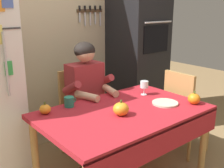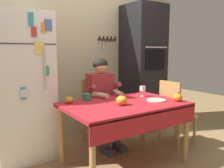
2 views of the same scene
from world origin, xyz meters
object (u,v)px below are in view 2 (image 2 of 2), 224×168
(chair_behind_person, at_px, (96,108))
(chair_right_side, at_px, (174,110))
(coffee_mug, at_px, (87,97))
(pumpkin_medium, at_px, (69,100))
(seated_person, at_px, (103,95))
(pumpkin_large, at_px, (122,100))
(wall_oven, at_px, (143,68))
(dining_table, at_px, (125,110))
(refrigerator, at_px, (22,87))
(serving_tray, at_px, (156,100))
(wine_glass, at_px, (143,89))
(pumpkin_small, at_px, (178,97))

(chair_behind_person, distance_m, chair_right_side, 1.12)
(coffee_mug, relative_size, pumpkin_medium, 1.12)
(seated_person, distance_m, pumpkin_large, 0.67)
(wall_oven, distance_m, pumpkin_medium, 1.71)
(coffee_mug, bearing_deg, chair_right_side, -14.97)
(coffee_mug, bearing_deg, dining_table, -51.31)
(refrigerator, distance_m, serving_tray, 1.67)
(pumpkin_large, bearing_deg, serving_tray, -6.35)
(wine_glass, xyz_separation_m, pumpkin_large, (-0.52, -0.25, -0.05))
(refrigerator, relative_size, chair_right_side, 1.94)
(wall_oven, distance_m, pumpkin_large, 1.52)
(coffee_mug, bearing_deg, chair_behind_person, 48.65)
(pumpkin_small, bearing_deg, refrigerator, 143.20)
(chair_behind_person, relative_size, coffee_mug, 8.33)
(dining_table, height_order, chair_right_side, chair_right_side)
(coffee_mug, xyz_separation_m, pumpkin_large, (0.22, -0.43, 0.01))
(wall_oven, height_order, pumpkin_small, wall_oven)
(pumpkin_medium, bearing_deg, seated_person, 21.74)
(refrigerator, height_order, pumpkin_medium, refrigerator)
(dining_table, bearing_deg, serving_tray, -14.70)
(seated_person, bearing_deg, pumpkin_medium, -158.26)
(refrigerator, distance_m, pumpkin_medium, 0.67)
(pumpkin_medium, bearing_deg, pumpkin_large, -42.54)
(dining_table, distance_m, wine_glass, 0.51)
(seated_person, relative_size, chair_right_side, 1.34)
(chair_behind_person, xyz_separation_m, coffee_mug, (-0.36, -0.41, 0.27))
(pumpkin_medium, height_order, serving_tray, pumpkin_medium)
(chair_right_side, bearing_deg, pumpkin_small, -134.17)
(refrigerator, relative_size, dining_table, 1.29)
(dining_table, bearing_deg, chair_behind_person, 86.07)
(seated_person, distance_m, serving_tray, 0.78)
(wall_oven, distance_m, coffee_mug, 1.48)
(serving_tray, bearing_deg, pumpkin_large, 173.65)
(chair_right_side, distance_m, pumpkin_medium, 1.50)
(chair_behind_person, height_order, pumpkin_medium, chair_behind_person)
(coffee_mug, relative_size, wine_glass, 0.80)
(refrigerator, relative_size, chair_behind_person, 1.94)
(wall_oven, distance_m, serving_tray, 1.26)
(refrigerator, bearing_deg, pumpkin_large, -47.30)
(coffee_mug, distance_m, pumpkin_medium, 0.24)
(coffee_mug, bearing_deg, pumpkin_small, -36.01)
(wine_glass, height_order, pumpkin_medium, wine_glass)
(chair_right_side, distance_m, pumpkin_small, 0.53)
(pumpkin_large, relative_size, pumpkin_small, 1.08)
(pumpkin_large, distance_m, serving_tray, 0.48)
(chair_behind_person, xyz_separation_m, pumpkin_large, (-0.14, -0.84, 0.28))
(wall_oven, bearing_deg, coffee_mug, -158.29)
(chair_behind_person, height_order, wine_glass, chair_behind_person)
(wall_oven, relative_size, pumpkin_medium, 21.01)
(chair_behind_person, distance_m, wine_glass, 0.78)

